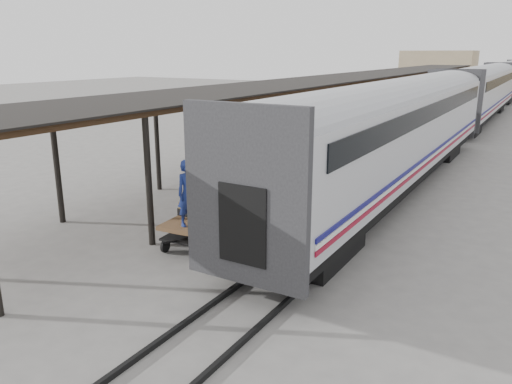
{
  "coord_description": "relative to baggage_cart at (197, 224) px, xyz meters",
  "views": [
    {
      "loc": [
        8.67,
        -12.65,
        5.66
      ],
      "look_at": [
        1.45,
        -0.49,
        1.7
      ],
      "focal_mm": 35.0,
      "sensor_mm": 36.0,
      "label": 1
    }
  ],
  "objects": [
    {
      "name": "canopy",
      "position": [
        -3.23,
        25.29,
        3.36
      ],
      "size": [
        4.9,
        64.3,
        4.15
      ],
      "color": "#422B19",
      "rests_on": "ground"
    },
    {
      "name": "baggage_cart",
      "position": [
        0.0,
        0.0,
        0.0
      ],
      "size": [
        1.46,
        2.5,
        0.86
      ],
      "rotation": [
        0.0,
        0.0,
        0.09
      ],
      "color": "brown",
      "rests_on": "ground"
    },
    {
      "name": "building_left",
      "position": [
        -9.83,
        83.29,
        2.35
      ],
      "size": [
        12.0,
        8.0,
        6.0
      ],
      "primitive_type": "cube",
      "color": "tan",
      "rests_on": "ground"
    },
    {
      "name": "train",
      "position": [
        3.36,
        35.08,
        2.04
      ],
      "size": [
        3.45,
        76.01,
        4.01
      ],
      "color": "silver",
      "rests_on": "ground"
    },
    {
      "name": "rails",
      "position": [
        3.37,
        35.29,
        -0.59
      ],
      "size": [
        1.54,
        150.0,
        0.12
      ],
      "color": "black",
      "rests_on": "ground"
    },
    {
      "name": "pedestrian",
      "position": [
        -2.94,
        17.55,
        0.25
      ],
      "size": [
        1.13,
        0.68,
        1.8
      ],
      "primitive_type": "imported",
      "rotation": [
        0.0,
        0.0,
        2.9
      ],
      "color": "black",
      "rests_on": "ground"
    },
    {
      "name": "ground",
      "position": [
        0.17,
        1.29,
        -0.65
      ],
      "size": [
        160.0,
        160.0,
        0.0
      ],
      "primitive_type": "plane",
      "color": "slate",
      "rests_on": "ground"
    },
    {
      "name": "luggage_tug",
      "position": [
        -3.22,
        16.85,
        -0.03
      ],
      "size": [
        1.29,
        1.72,
        1.36
      ],
      "rotation": [
        0.0,
        0.0,
        0.25
      ],
      "color": "maroon",
      "rests_on": "ground"
    },
    {
      "name": "suitcase_stack",
      "position": [
        -0.14,
        0.34,
        0.42
      ],
      "size": [
        1.25,
        1.1,
        0.6
      ],
      "rotation": [
        0.0,
        0.0,
        0.09
      ],
      "color": "#343436",
      "rests_on": "baggage_cart"
    },
    {
      "name": "porter",
      "position": [
        0.25,
        -0.65,
        1.17
      ],
      "size": [
        0.71,
        0.82,
        1.91
      ],
      "primitive_type": "imported",
      "rotation": [
        0.0,
        0.0,
        1.15
      ],
      "color": "navy",
      "rests_on": "baggage_cart"
    }
  ]
}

